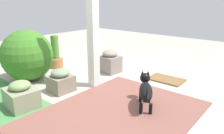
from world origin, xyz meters
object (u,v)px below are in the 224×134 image
object	(u,v)px
dog	(146,90)
porch_pillar	(92,13)
doormat	(166,79)
terracotta_pot_tall	(56,56)
stone_planter_mid	(61,81)
round_shrub	(27,55)
stone_planter_far	(21,95)
stone_planter_nearest	(110,62)

from	to	relation	value
dog	porch_pillar	bearing A→B (deg)	-5.78
doormat	terracotta_pot_tall	bearing A→B (deg)	20.43
stone_planter_mid	round_shrub	distance (m)	0.98
porch_pillar	round_shrub	xyz separation A→B (m)	(1.19, 0.58, -0.80)
stone_planter_far	round_shrub	distance (m)	1.21
stone_planter_far	terracotta_pot_tall	distance (m)	1.92
stone_planter_far	dog	world-z (taller)	dog
porch_pillar	dog	size ratio (longest dim) A/B	4.07
stone_planter_mid	porch_pillar	bearing A→B (deg)	-116.01
stone_planter_nearest	round_shrub	xyz separation A→B (m)	(0.91, 1.36, 0.26)
dog	stone_planter_far	bearing A→B (deg)	39.52
stone_planter_nearest	dog	bearing A→B (deg)	148.10
doormat	dog	bearing A→B (deg)	102.35
stone_planter_mid	terracotta_pot_tall	world-z (taller)	terracotta_pot_tall
stone_planter_mid	round_shrub	size ratio (longest dim) A/B	0.41
porch_pillar	round_shrub	size ratio (longest dim) A/B	2.64
stone_planter_nearest	round_shrub	bearing A→B (deg)	56.17
stone_planter_nearest	doormat	world-z (taller)	stone_planter_nearest
stone_planter_nearest	stone_planter_far	distance (m)	2.03
porch_pillar	stone_planter_far	size ratio (longest dim) A/B	5.02
stone_planter_far	stone_planter_nearest	bearing A→B (deg)	-88.79
porch_pillar	stone_planter_mid	size ratio (longest dim) A/B	6.46
stone_planter_mid	round_shrub	bearing A→B (deg)	2.94
terracotta_pot_tall	dog	world-z (taller)	terracotta_pot_tall
stone_planter_mid	dog	bearing A→B (deg)	-163.31
round_shrub	stone_planter_nearest	bearing A→B (deg)	-123.83
stone_planter_mid	stone_planter_far	size ratio (longest dim) A/B	0.78
stone_planter_far	round_shrub	xyz separation A→B (m)	(0.95, -0.67, 0.31)
round_shrub	dog	size ratio (longest dim) A/B	1.54
terracotta_pot_tall	stone_planter_nearest	bearing A→B (deg)	-155.10
stone_planter_far	terracotta_pot_tall	bearing A→B (deg)	-50.88
dog	doormat	bearing A→B (deg)	-77.65
round_shrub	doormat	size ratio (longest dim) A/B	1.49
porch_pillar	dog	world-z (taller)	porch_pillar
stone_planter_nearest	stone_planter_far	xyz separation A→B (m)	(-0.04, 2.03, -0.05)
porch_pillar	stone_planter_mid	world-z (taller)	porch_pillar
porch_pillar	stone_planter_nearest	world-z (taller)	porch_pillar
stone_planter_nearest	porch_pillar	bearing A→B (deg)	110.11
stone_planter_mid	terracotta_pot_tall	size ratio (longest dim) A/B	0.54
stone_planter_far	doormat	size ratio (longest dim) A/B	0.78
terracotta_pot_tall	doormat	world-z (taller)	terracotta_pot_tall
stone_planter_nearest	dog	size ratio (longest dim) A/B	0.77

